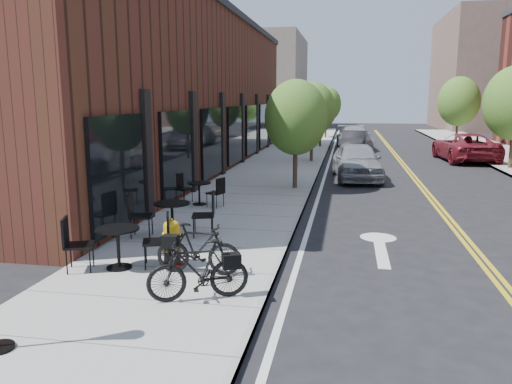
# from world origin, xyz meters

# --- Properties ---
(ground) EXTENTS (120.00, 120.00, 0.00)m
(ground) POSITION_xyz_m (0.00, 0.00, 0.00)
(ground) COLOR black
(ground) RESTS_ON ground
(sidewalk_near) EXTENTS (4.00, 70.00, 0.12)m
(sidewalk_near) POSITION_xyz_m (-2.00, 10.00, 0.06)
(sidewalk_near) COLOR #9E9B93
(sidewalk_near) RESTS_ON ground
(building_near) EXTENTS (5.00, 28.00, 7.00)m
(building_near) POSITION_xyz_m (-6.50, 14.00, 3.50)
(building_near) COLOR #4B2818
(building_near) RESTS_ON ground
(bg_building_left) EXTENTS (8.00, 14.00, 10.00)m
(bg_building_left) POSITION_xyz_m (-8.00, 48.00, 5.00)
(bg_building_left) COLOR #726656
(bg_building_left) RESTS_ON ground
(bg_building_right) EXTENTS (10.00, 16.00, 12.00)m
(bg_building_right) POSITION_xyz_m (16.00, 50.00, 6.00)
(bg_building_right) COLOR brown
(bg_building_right) RESTS_ON ground
(tree_near_a) EXTENTS (2.20, 2.20, 3.81)m
(tree_near_a) POSITION_xyz_m (-0.60, 9.00, 2.60)
(tree_near_a) COLOR #382B1E
(tree_near_a) RESTS_ON sidewalk_near
(tree_near_b) EXTENTS (2.30, 2.30, 3.98)m
(tree_near_b) POSITION_xyz_m (-0.60, 17.00, 2.71)
(tree_near_b) COLOR #382B1E
(tree_near_b) RESTS_ON sidewalk_near
(tree_near_c) EXTENTS (2.10, 2.10, 3.67)m
(tree_near_c) POSITION_xyz_m (-0.60, 25.00, 2.53)
(tree_near_c) COLOR #382B1E
(tree_near_c) RESTS_ON sidewalk_near
(tree_near_d) EXTENTS (2.40, 2.40, 4.11)m
(tree_near_d) POSITION_xyz_m (-0.60, 33.00, 2.79)
(tree_near_d) COLOR #382B1E
(tree_near_d) RESTS_ON sidewalk_near
(tree_far_c) EXTENTS (2.80, 2.80, 4.62)m
(tree_far_c) POSITION_xyz_m (8.60, 28.00, 3.06)
(tree_far_c) COLOR #382B1E
(tree_far_c) RESTS_ON sidewalk_far
(fire_hydrant) EXTENTS (0.53, 0.53, 0.94)m
(fire_hydrant) POSITION_xyz_m (-1.99, 0.08, 0.56)
(fire_hydrant) COLOR maroon
(fire_hydrant) RESTS_ON sidewalk_near
(bicycle_left) EXTENTS (1.66, 1.07, 0.97)m
(bicycle_left) POSITION_xyz_m (-1.04, -1.35, 0.61)
(bicycle_left) COLOR black
(bicycle_left) RESTS_ON sidewalk_near
(bicycle_right) EXTENTS (1.58, 0.46, 0.95)m
(bicycle_right) POSITION_xyz_m (-1.39, -0.21, 0.59)
(bicycle_right) COLOR black
(bicycle_right) RESTS_ON sidewalk_near
(bistro_set_a) EXTENTS (1.91, 1.10, 1.01)m
(bistro_set_a) POSITION_xyz_m (-2.95, -0.18, 0.63)
(bistro_set_a) COLOR black
(bistro_set_a) RESTS_ON sidewalk_near
(bistro_set_b) EXTENTS (1.96, 0.99, 1.03)m
(bistro_set_b) POSITION_xyz_m (-2.71, 2.10, 0.64)
(bistro_set_b) COLOR black
(bistro_set_b) RESTS_ON sidewalk_near
(bistro_set_c) EXTENTS (1.65, 0.99, 0.87)m
(bistro_set_c) POSITION_xyz_m (-3.12, 5.59, 0.56)
(bistro_set_c) COLOR black
(bistro_set_c) RESTS_ON sidewalk_near
(parked_car_a) EXTENTS (2.23, 4.57, 1.50)m
(parked_car_a) POSITION_xyz_m (1.60, 12.07, 0.75)
(parked_car_a) COLOR gray
(parked_car_a) RESTS_ON ground
(parked_car_b) EXTENTS (1.87, 4.11, 1.31)m
(parked_car_b) POSITION_xyz_m (1.60, 22.75, 0.65)
(parked_car_b) COLOR black
(parked_car_b) RESTS_ON ground
(parked_car_c) EXTENTS (2.51, 5.25, 1.48)m
(parked_car_c) POSITION_xyz_m (1.60, 24.85, 0.74)
(parked_car_c) COLOR #9D9DA1
(parked_car_c) RESTS_ON ground
(parked_car_far) EXTENTS (2.84, 5.47, 1.47)m
(parked_car_far) POSITION_xyz_m (7.29, 19.25, 0.74)
(parked_car_far) COLOR maroon
(parked_car_far) RESTS_ON ground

